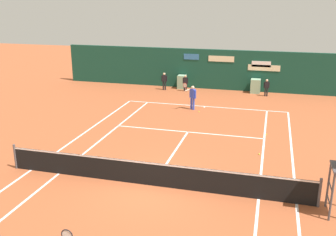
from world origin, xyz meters
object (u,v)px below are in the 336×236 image
at_px(ball_kid_centre_post, 164,80).
at_px(tennis_ball_mid_court, 266,134).
at_px(ball_kid_right_post, 267,86).
at_px(tennis_ball_by_sideline, 199,112).
at_px(ball_kid_left_post, 185,82).
at_px(player_on_baseline, 192,95).
at_px(tennis_ball_near_service_line, 259,154).

relative_size(ball_kid_centre_post, tennis_ball_mid_court, 19.94).
xyz_separation_m(ball_kid_right_post, tennis_ball_mid_court, (0.26, -8.58, -0.69)).
xyz_separation_m(tennis_ball_by_sideline, tennis_ball_mid_court, (4.21, -3.21, 0.00)).
distance_m(ball_kid_left_post, tennis_ball_mid_court, 10.67).
bearing_deg(ball_kid_left_post, tennis_ball_by_sideline, 109.59).
xyz_separation_m(player_on_baseline, tennis_ball_near_service_line, (4.52, -6.57, -0.90)).
bearing_deg(tennis_ball_mid_court, tennis_ball_near_service_line, -94.69).
height_order(ball_kid_right_post, tennis_ball_near_service_line, ball_kid_right_post).
bearing_deg(tennis_ball_near_service_line, ball_kid_left_post, 117.94).
bearing_deg(tennis_ball_mid_court, ball_kid_centre_post, 132.94).
relative_size(ball_kid_left_post, tennis_ball_near_service_line, 18.31).
bearing_deg(tennis_ball_by_sideline, ball_kid_right_post, 53.68).
relative_size(player_on_baseline, tennis_ball_near_service_line, 26.50).
relative_size(tennis_ball_by_sideline, tennis_ball_mid_court, 1.00).
relative_size(ball_kid_centre_post, ball_kid_left_post, 1.09).
bearing_deg(player_on_baseline, tennis_ball_by_sideline, 162.11).
bearing_deg(tennis_ball_near_service_line, player_on_baseline, 124.55).
distance_m(ball_kid_left_post, tennis_ball_by_sideline, 5.81).
relative_size(tennis_ball_near_service_line, tennis_ball_mid_court, 1.00).
bearing_deg(tennis_ball_mid_court, player_on_baseline, 142.12).
bearing_deg(ball_kid_centre_post, player_on_baseline, 117.88).
xyz_separation_m(player_on_baseline, tennis_ball_by_sideline, (0.55, -0.49, -0.90)).
height_order(ball_kid_right_post, tennis_ball_mid_court, ball_kid_right_post).
xyz_separation_m(ball_kid_right_post, ball_kid_centre_post, (-7.73, 0.00, 0.05)).
bearing_deg(tennis_ball_mid_court, ball_kid_left_post, 126.31).
xyz_separation_m(tennis_ball_by_sideline, tennis_ball_near_service_line, (3.97, -6.07, 0.00)).
distance_m(ball_kid_left_post, tennis_ball_near_service_line, 12.98).
bearing_deg(tennis_ball_by_sideline, player_on_baseline, 138.10).
distance_m(ball_kid_centre_post, ball_kid_left_post, 1.68).
bearing_deg(ball_kid_right_post, player_on_baseline, 42.92).
xyz_separation_m(ball_kid_centre_post, ball_kid_left_post, (1.68, 0.00, -0.06)).
xyz_separation_m(ball_kid_left_post, tennis_ball_by_sideline, (2.10, -5.37, -0.68)).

